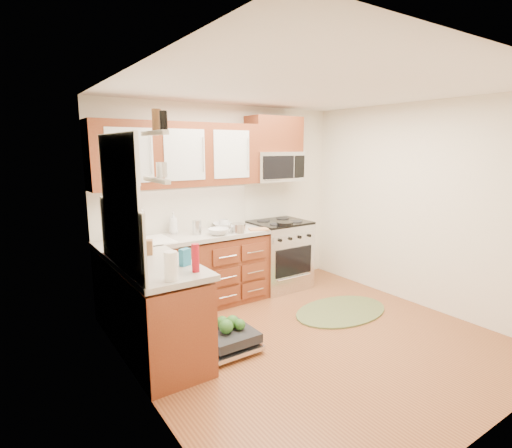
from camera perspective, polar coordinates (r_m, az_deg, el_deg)
floor at (r=4.38m, az=7.79°, el=-15.81°), size 3.50×3.50×0.00m
ceiling at (r=3.95m, az=8.77°, el=18.63°), size 3.50×3.50×0.00m
wall_back at (r=5.38m, az=-4.42°, el=3.29°), size 3.50×0.04×2.50m
wall_front at (r=2.97m, az=31.73°, el=-4.61°), size 3.50×0.04×2.50m
wall_left at (r=3.10m, az=-16.42°, el=-2.80°), size 0.04×3.50×2.50m
wall_right at (r=5.31m, az=22.36°, el=2.39°), size 0.04×3.50×2.50m
base_cabinet_back at (r=4.98m, az=-9.84°, el=-7.22°), size 2.05×0.60×0.85m
base_cabinet_left at (r=3.92m, az=-13.94°, el=-12.47°), size 0.60×1.25×0.85m
countertop_back at (r=4.85m, az=-9.97°, el=-1.90°), size 2.07×0.64×0.05m
countertop_left at (r=3.77m, az=-14.13°, el=-5.79°), size 0.64×1.27×0.05m
backsplash_back at (r=5.06m, az=-11.47°, el=2.15°), size 2.05×0.02×0.57m
backsplash_left at (r=3.60m, az=-18.75°, el=-1.70°), size 0.02×1.25×0.57m
upper_cabinets at (r=4.85m, az=-11.02°, el=9.70°), size 2.05×0.35×0.75m
cabinet_over_mw at (r=5.57m, az=2.60°, el=12.69°), size 0.76×0.35×0.47m
range at (r=5.65m, az=3.34°, el=-4.37°), size 0.76×0.64×0.95m
microwave at (r=5.55m, az=2.72°, el=8.20°), size 0.76×0.38×0.40m
sink at (r=4.67m, az=-15.71°, el=-3.91°), size 0.62×0.50×0.26m
dishwasher at (r=4.10m, az=-4.50°, el=-16.14°), size 0.70×0.60×0.20m
window at (r=3.53m, az=-18.98°, el=3.63°), size 0.03×1.05×1.05m
window_blind at (r=3.51m, az=-18.92°, el=9.01°), size 0.02×0.96×0.40m
shelf_upper at (r=2.70m, az=-14.37°, el=12.48°), size 0.04×0.40×0.03m
shelf_lower at (r=2.70m, az=-14.07°, el=6.12°), size 0.04×0.40×0.03m
rug at (r=5.05m, az=12.05°, el=-12.06°), size 1.43×1.13×0.02m
skillet at (r=5.28m, az=4.15°, el=0.06°), size 0.26×0.26×0.04m
stock_pot at (r=4.91m, az=-2.64°, el=-0.60°), size 0.25×0.25×0.12m
cutting_board at (r=5.09m, az=0.37°, el=-0.74°), size 0.29×0.24×0.02m
canister at (r=4.85m, az=-8.45°, el=-0.49°), size 0.11×0.11×0.17m
paper_towel_roll at (r=3.23m, az=-12.05°, el=-5.89°), size 0.11×0.11×0.23m
mustard_bottle at (r=3.92m, az=-18.06°, el=-3.08°), size 0.10×0.10×0.25m
red_bottle at (r=3.40m, az=-8.64°, el=-4.80°), size 0.08×0.08×0.24m
wooden_box at (r=4.06m, az=-15.56°, el=-3.25°), size 0.17×0.15×0.14m
blue_carton at (r=3.61m, az=-10.12°, el=-4.69°), size 0.11×0.09×0.15m
bowl_a at (r=5.24m, az=-4.74°, el=-0.18°), size 0.30×0.30×0.06m
bowl_b at (r=4.81m, az=-5.39°, el=-1.10°), size 0.27×0.27×0.08m
cup at (r=5.29m, az=-4.54°, el=0.13°), size 0.13×0.13×0.10m
soap_bottle_a at (r=4.94m, az=-11.73°, el=0.18°), size 0.13×0.13×0.27m
soap_bottle_b at (r=4.19m, az=-17.95°, el=-2.61°), size 0.11×0.11×0.19m
soap_bottle_c at (r=4.08m, az=-18.66°, el=-3.17°), size 0.14×0.14×0.17m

